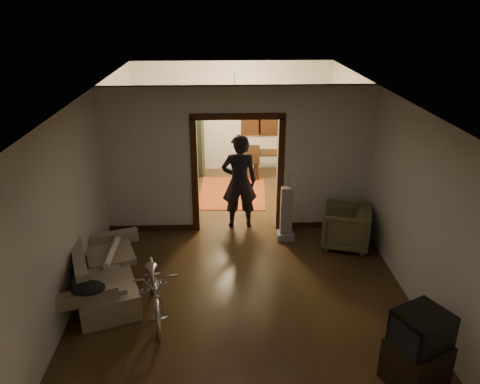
{
  "coord_description": "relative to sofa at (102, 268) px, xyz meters",
  "views": [
    {
      "loc": [
        -0.31,
        -7.55,
        4.22
      ],
      "look_at": [
        0.0,
        -0.3,
        1.2
      ],
      "focal_mm": 35.0,
      "sensor_mm": 36.0,
      "label": 1
    }
  ],
  "objects": [
    {
      "name": "partition_wall",
      "position": [
        2.15,
        2.11,
        0.98
      ],
      "size": [
        5.0,
        0.14,
        2.8
      ],
      "primitive_type": "cube",
      "color": "beige",
      "rests_on": "floor"
    },
    {
      "name": "wall_left",
      "position": [
        -0.35,
        1.36,
        0.98
      ],
      "size": [
        0.02,
        8.5,
        2.8
      ],
      "primitive_type": "cube",
      "color": "beige",
      "rests_on": "floor"
    },
    {
      "name": "crt_tv",
      "position": [
        4.08,
        -2.01,
        0.31
      ],
      "size": [
        0.73,
        0.71,
        0.49
      ],
      "primitive_type": "cube",
      "rotation": [
        0.0,
        0.0,
        0.47
      ],
      "color": "black",
      "rests_on": "tv_stand"
    },
    {
      "name": "wall_right",
      "position": [
        4.65,
        1.36,
        0.98
      ],
      "size": [
        0.02,
        8.5,
        2.8
      ],
      "primitive_type": "cube",
      "color": "beige",
      "rests_on": "floor"
    },
    {
      "name": "rolled_paper",
      "position": [
        0.1,
        0.3,
        0.11
      ],
      "size": [
        0.11,
        0.87,
        0.11
      ],
      "primitive_type": "cylinder",
      "rotation": [
        1.57,
        0.0,
        0.0
      ],
      "color": "beige",
      "rests_on": "sofa"
    },
    {
      "name": "bicycle",
      "position": [
        0.87,
        -0.54,
        0.02
      ],
      "size": [
        0.91,
        1.75,
        0.88
      ],
      "primitive_type": "imported",
      "rotation": [
        0.0,
        0.0,
        0.2
      ],
      "color": "silver",
      "rests_on": "floor"
    },
    {
      "name": "light_switch",
      "position": [
        3.2,
        2.03,
        0.83
      ],
      "size": [
        0.08,
        0.01,
        0.12
      ],
      "primitive_type": "cube",
      "color": "silver",
      "rests_on": "partition_wall"
    },
    {
      "name": "vacuum",
      "position": [
        3.03,
        1.6,
        0.1
      ],
      "size": [
        0.37,
        0.32,
        1.05
      ],
      "primitive_type": "cube",
      "rotation": [
        0.0,
        0.0,
        0.22
      ],
      "color": "gray",
      "rests_on": "floor"
    },
    {
      "name": "ceiling",
      "position": [
        2.15,
        1.36,
        2.38
      ],
      "size": [
        5.0,
        8.5,
        0.01
      ],
      "primitive_type": "cube",
      "color": "white",
      "rests_on": "floor"
    },
    {
      "name": "far_window",
      "position": [
        2.85,
        5.57,
        1.13
      ],
      "size": [
        0.98,
        0.06,
        1.28
      ],
      "primitive_type": "cube",
      "color": "black",
      "rests_on": "wall_back"
    },
    {
      "name": "chandelier",
      "position": [
        2.15,
        3.86,
        1.93
      ],
      "size": [
        0.24,
        0.24,
        0.24
      ],
      "primitive_type": "sphere",
      "color": "#FFE0A5",
      "rests_on": "ceiling"
    },
    {
      "name": "armchair",
      "position": [
        4.08,
        1.3,
        -0.04
      ],
      "size": [
        1.04,
        1.02,
        0.76
      ],
      "primitive_type": "imported",
      "rotation": [
        0.0,
        0.0,
        -1.87
      ],
      "color": "brown",
      "rests_on": "floor"
    },
    {
      "name": "person",
      "position": [
        2.18,
        2.18,
        0.52
      ],
      "size": [
        0.72,
        0.5,
        1.89
      ],
      "primitive_type": "imported",
      "rotation": [
        0.0,
        0.0,
        3.22
      ],
      "color": "black",
      "rests_on": "floor"
    },
    {
      "name": "oriental_rug",
      "position": [
        2.09,
        3.9,
        -0.42
      ],
      "size": [
        1.65,
        2.09,
        0.02
      ],
      "primitive_type": "cube",
      "rotation": [
        0.0,
        0.0,
        -0.07
      ],
      "color": "maroon",
      "rests_on": "floor"
    },
    {
      "name": "floor",
      "position": [
        2.15,
        1.36,
        -0.42
      ],
      "size": [
        5.0,
        8.5,
        0.01
      ],
      "primitive_type": "cube",
      "color": "#30200F",
      "rests_on": "ground"
    },
    {
      "name": "jacket",
      "position": [
        0.05,
        -0.91,
        0.26
      ],
      "size": [
        0.46,
        0.35,
        0.14
      ],
      "primitive_type": "ellipsoid",
      "color": "black",
      "rests_on": "sofa"
    },
    {
      "name": "desk_chair",
      "position": [
        2.57,
        4.83,
        0.04
      ],
      "size": [
        0.49,
        0.49,
        0.93
      ],
      "primitive_type": "cube",
      "rotation": [
        0.0,
        0.0,
        0.23
      ],
      "color": "black",
      "rests_on": "floor"
    },
    {
      "name": "sofa",
      "position": [
        0.0,
        0.0,
        0.0
      ],
      "size": [
        1.4,
        2.01,
        0.85
      ],
      "primitive_type": "cube",
      "rotation": [
        0.0,
        0.0,
        0.35
      ],
      "color": "#71654B",
      "rests_on": "floor"
    },
    {
      "name": "wall_back",
      "position": [
        2.15,
        5.61,
        0.98
      ],
      "size": [
        5.0,
        0.02,
        2.8
      ],
      "primitive_type": "cube",
      "color": "beige",
      "rests_on": "floor"
    },
    {
      "name": "door_casing",
      "position": [
        2.15,
        2.11,
        0.68
      ],
      "size": [
        1.74,
        0.2,
        2.32
      ],
      "primitive_type": "cube",
      "color": "black",
      "rests_on": "floor"
    },
    {
      "name": "tv_stand",
      "position": [
        4.08,
        -2.01,
        -0.14
      ],
      "size": [
        0.8,
        0.78,
        0.56
      ],
      "primitive_type": "cube",
      "rotation": [
        0.0,
        0.0,
        0.47
      ],
      "color": "black",
      "rests_on": "floor"
    },
    {
      "name": "locker",
      "position": [
        0.96,
        5.17,
        0.42
      ],
      "size": [
        0.94,
        0.66,
        1.69
      ],
      "primitive_type": "cube",
      "rotation": [
        0.0,
        0.0,
        0.25
      ],
      "color": "#2B331E",
      "rests_on": "floor"
    },
    {
      "name": "desk",
      "position": [
        3.1,
        4.9,
        -0.09
      ],
      "size": [
        1.0,
        0.75,
        0.66
      ],
      "primitive_type": "cube",
      "rotation": [
        0.0,
        0.0,
        -0.31
      ],
      "color": "black",
      "rests_on": "floor"
    },
    {
      "name": "globe",
      "position": [
        0.96,
        5.17,
        1.52
      ],
      "size": [
        0.31,
        0.31,
        0.31
      ],
      "primitive_type": "sphere",
      "color": "#1E5972",
      "rests_on": "locker"
    }
  ]
}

